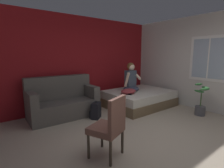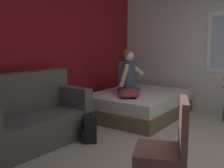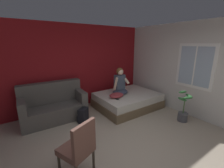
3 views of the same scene
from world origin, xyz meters
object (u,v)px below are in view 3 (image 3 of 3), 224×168
Objects in this scene: throw_pillow at (116,95)px; cell_phone at (117,99)px; couch at (54,106)px; potted_plant at (183,111)px; bed at (127,100)px; backpack at (83,115)px; side_chair at (79,147)px; person_seated at (120,84)px.

throw_pillow is 3.33× the size of cell_phone.
potted_plant is at bearing -36.38° from couch.
throw_pillow is at bearing -19.95° from couch.
potted_plant is (2.92, -2.15, -0.09)m from couch.
bed is at bearing 10.45° from throw_pillow.
backpack is 3.18× the size of cell_phone.
couch is 3.78× the size of backpack.
bed is 1.16× the size of couch.
cell_phone is at bearing -122.41° from throw_pillow.
side_chair is at bearing -93.71° from couch.
cell_phone is at bearing -24.37° from couch.
couch is 2.12m from person_seated.
person_seated is at bearing 39.03° from cell_phone.
bed is 2.95m from side_chair.
cell_phone is (1.80, 1.46, -0.05)m from side_chair.
side_chair is (-0.14, -2.21, 0.14)m from couch.
cell_phone is 0.17× the size of potted_plant.
backpack is 0.54× the size of potted_plant.
person_seated reaches higher than backpack.
cell_phone is (1.66, -0.75, 0.09)m from couch.
couch is 3.60× the size of throw_pillow.
side_chair reaches higher than cell_phone.
backpack is at bearing 171.07° from cell_phone.
potted_plant is at bearing 1.12° from side_chair.
person_seated is at bearing 154.40° from bed.
person_seated reaches higher than bed.
side_chair is 2.14× the size of backpack.
person_seated is 0.61m from cell_phone.
backpack is at bearing -179.50° from throw_pillow.
side_chair reaches higher than throw_pillow.
couch is 0.90m from backpack.
bed is at bearing 34.89° from side_chair.
bed is 4.18× the size of throw_pillow.
bed reaches higher than backpack.
couch reaches higher than bed.
backpack is 1.10m from cell_phone.
person_seated is 1.03× the size of potted_plant.
person_seated reaches higher than throw_pillow.
cell_phone is at bearing 132.00° from potted_plant.
person_seated reaches higher than side_chair.
throw_pillow is at bearing 127.89° from potted_plant.
backpack is at bearing 146.91° from potted_plant.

